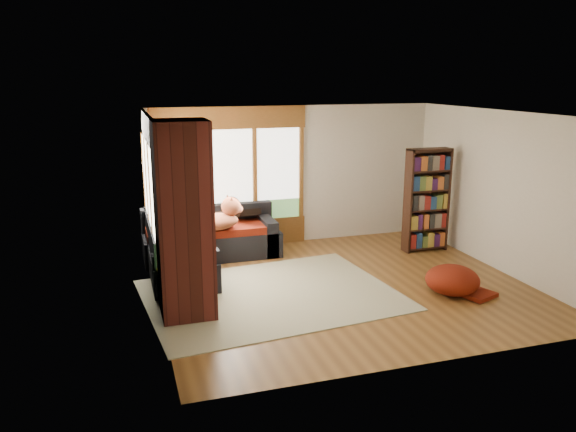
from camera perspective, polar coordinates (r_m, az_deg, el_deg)
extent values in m
plane|color=brown|center=(8.71, 5.57, -7.07)|extent=(5.50, 5.50, 0.00)
plane|color=white|center=(8.14, 6.01, 10.27)|extent=(5.50, 5.50, 0.00)
cube|color=silver|center=(10.63, 0.53, 4.16)|extent=(5.50, 0.04, 2.60)
cube|color=silver|center=(6.18, 14.82, -3.63)|extent=(5.50, 0.04, 2.60)
cube|color=silver|center=(7.70, -13.43, -0.06)|extent=(0.04, 5.00, 2.60)
cube|color=silver|center=(9.72, 20.90, 2.29)|extent=(0.04, 5.00, 2.60)
cube|color=brown|center=(10.29, -5.81, 4.05)|extent=(2.82, 0.10, 1.90)
cube|color=white|center=(10.29, -5.81, 4.05)|extent=(2.54, 0.09, 1.62)
cube|color=brown|center=(8.86, -13.82, 2.08)|extent=(0.10, 2.62, 1.90)
cube|color=white|center=(8.86, -13.82, 2.08)|extent=(0.09, 2.36, 1.62)
cube|color=#668451|center=(9.61, -14.11, 5.40)|extent=(0.03, 0.72, 0.90)
cube|color=#471914|center=(7.39, -10.53, -0.50)|extent=(0.70, 0.70, 2.60)
cube|color=black|center=(10.08, -7.68, -2.90)|extent=(2.20, 0.90, 0.42)
cube|color=black|center=(10.30, -8.08, -0.22)|extent=(2.20, 0.20, 0.38)
cube|color=black|center=(10.25, -2.18, -1.96)|extent=(0.20, 0.90, 0.60)
cube|color=maroon|center=(9.87, -8.18, -1.64)|extent=(1.90, 0.66, 0.12)
cube|color=black|center=(9.38, -10.93, -4.32)|extent=(0.90, 2.20, 0.42)
cube|color=black|center=(9.24, -13.20, -2.14)|extent=(0.20, 2.20, 0.38)
cube|color=black|center=(8.41, -10.17, -5.82)|extent=(0.90, 0.20, 0.60)
cube|color=maroon|center=(8.98, -9.99, -3.31)|extent=(0.66, 1.20, 0.12)
cube|color=maroon|center=(9.89, -10.71, -1.72)|extent=(0.66, 0.66, 0.12)
cube|color=beige|center=(8.32, -1.73, -7.99)|extent=(3.82, 3.07, 0.01)
cube|color=#311910|center=(10.65, 15.68, 1.69)|extent=(0.04, 0.27, 1.88)
cube|color=#311910|center=(10.26, 12.07, 1.44)|extent=(0.04, 0.27, 1.88)
cube|color=#311910|center=(10.56, 13.56, 1.71)|extent=(0.81, 0.02, 1.88)
cube|color=#311910|center=(10.67, 13.63, -3.05)|extent=(0.73, 0.25, 0.03)
cube|color=#311910|center=(10.58, 13.74, -1.20)|extent=(0.73, 0.25, 0.03)
cube|color=#311910|center=(10.49, 13.85, 0.67)|extent=(0.73, 0.25, 0.03)
cube|color=#311910|center=(10.42, 13.97, 2.58)|extent=(0.73, 0.25, 0.03)
cube|color=#311910|center=(10.35, 14.09, 4.51)|extent=(0.73, 0.25, 0.03)
cube|color=#311910|center=(10.30, 14.20, 6.46)|extent=(0.73, 0.25, 0.03)
cube|color=#726659|center=(10.44, 13.96, 1.55)|extent=(0.69, 0.19, 1.72)
ellipsoid|color=maroon|center=(8.64, 16.36, -6.17)|extent=(0.91, 0.91, 0.43)
ellipsoid|color=brown|center=(9.59, -7.47, -0.44)|extent=(0.91, 0.67, 0.28)
sphere|color=brown|center=(9.66, -5.80, 0.53)|extent=(0.39, 0.39, 0.34)
cone|color=brown|center=(9.61, -6.13, 1.28)|extent=(0.14, 0.14, 0.15)
ellipsoid|color=black|center=(8.76, -9.61, -2.22)|extent=(0.60, 0.76, 0.22)
sphere|color=black|center=(8.95, -10.28, -1.20)|extent=(0.33, 0.33, 0.27)
cone|color=black|center=(8.88, -10.19, -0.60)|extent=(0.12, 0.12, 0.12)
cube|color=black|center=(10.27, -4.12, 0.62)|extent=(0.45, 0.12, 0.45)
cube|color=black|center=(10.15, -7.42, 0.38)|extent=(0.45, 0.12, 0.45)
cube|color=black|center=(9.60, -12.42, -0.63)|extent=(0.45, 0.12, 0.45)
cube|color=black|center=(8.54, -11.75, -2.43)|extent=(0.45, 0.12, 0.45)
cube|color=maroon|center=(10.07, -10.78, 0.14)|extent=(0.42, 0.12, 0.42)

